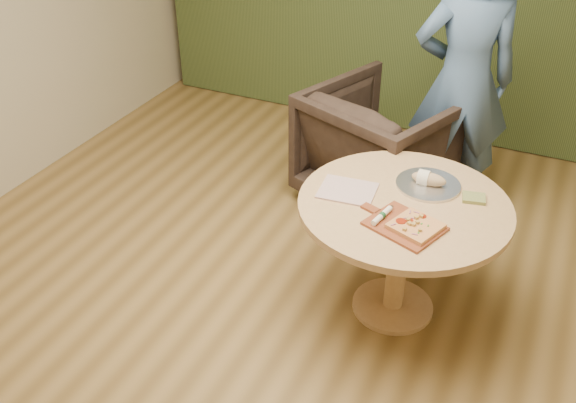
% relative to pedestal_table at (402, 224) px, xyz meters
% --- Properties ---
extents(room_shell, '(5.04, 6.04, 2.84)m').
position_rel_pedestal_table_xyz_m(room_shell, '(-0.54, -0.54, 0.79)').
color(room_shell, olive).
rests_on(room_shell, ground).
extents(pedestal_table, '(1.14, 1.14, 0.75)m').
position_rel_pedestal_table_xyz_m(pedestal_table, '(0.00, 0.00, 0.00)').
color(pedestal_table, tan).
rests_on(pedestal_table, ground).
extents(pizza_paddle, '(0.47, 0.38, 0.01)m').
position_rel_pedestal_table_xyz_m(pizza_paddle, '(0.05, -0.21, 0.15)').
color(pizza_paddle, brown).
rests_on(pizza_paddle, pedestal_table).
extents(flatbread_pizza, '(0.28, 0.28, 0.04)m').
position_rel_pedestal_table_xyz_m(flatbread_pizza, '(0.12, -0.22, 0.17)').
color(flatbread_pizza, tan).
rests_on(flatbread_pizza, pizza_paddle).
extents(cutlery_roll, '(0.06, 0.20, 0.03)m').
position_rel_pedestal_table_xyz_m(cutlery_roll, '(-0.06, -0.21, 0.17)').
color(cutlery_roll, '#ECE3C9').
rests_on(cutlery_roll, pizza_paddle).
extents(newspaper, '(0.32, 0.28, 0.01)m').
position_rel_pedestal_table_xyz_m(newspaper, '(-0.32, -0.02, 0.15)').
color(newspaper, silver).
rests_on(newspaper, pedestal_table).
extents(serving_tray, '(0.36, 0.36, 0.02)m').
position_rel_pedestal_table_xyz_m(serving_tray, '(0.07, 0.22, 0.15)').
color(serving_tray, silver).
rests_on(serving_tray, pedestal_table).
extents(bread_roll, '(0.19, 0.09, 0.09)m').
position_rel_pedestal_table_xyz_m(bread_roll, '(0.06, 0.22, 0.18)').
color(bread_roll, tan).
rests_on(bread_roll, serving_tray).
extents(green_packet, '(0.14, 0.12, 0.02)m').
position_rel_pedestal_table_xyz_m(green_packet, '(0.33, 0.18, 0.15)').
color(green_packet, '#5E692F').
rests_on(green_packet, pedestal_table).
extents(armchair, '(1.19, 1.16, 0.96)m').
position_rel_pedestal_table_xyz_m(armchair, '(-0.45, 1.09, -0.13)').
color(armchair, black).
rests_on(armchair, ground).
extents(person_standing, '(0.81, 0.68, 1.90)m').
position_rel_pedestal_table_xyz_m(person_standing, '(0.01, 1.28, 0.34)').
color(person_standing, '#405D82').
rests_on(person_standing, ground).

